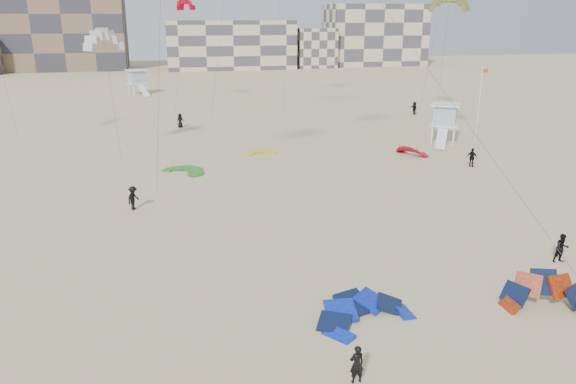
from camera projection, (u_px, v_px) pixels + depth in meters
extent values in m
plane|color=tan|center=(336.00, 357.00, 23.15)|extent=(320.00, 320.00, 0.00)
imported|color=black|center=(357.00, 364.00, 21.33)|extent=(0.61, 0.43, 1.59)
imported|color=black|center=(562.00, 248.00, 31.74)|extent=(0.87, 0.70, 1.70)
imported|color=black|center=(133.00, 198.00, 40.28)|extent=(1.16, 1.31, 1.76)
imported|color=black|center=(472.00, 158.00, 51.61)|extent=(0.98, 1.07, 1.75)
imported|color=black|center=(180.00, 121.00, 69.51)|extent=(0.99, 0.81, 1.75)
imported|color=black|center=(414.00, 108.00, 78.63)|extent=(0.61, 1.68, 1.78)
cylinder|color=#3F3F3F|center=(160.00, 49.00, 37.74)|extent=(1.80, 1.31, 20.55)
cylinder|color=#3F3F3F|center=(420.00, 57.00, 36.01)|extent=(5.70, 28.39, 19.73)
cylinder|color=#3F3F3F|center=(113.00, 100.00, 51.22)|extent=(1.14, 5.75, 10.01)
cylinder|color=#3F3F3F|center=(441.00, 77.00, 54.07)|extent=(4.20, 7.20, 13.48)
cylinder|color=#3F3F3F|center=(431.00, 54.00, 73.48)|extent=(0.72, 2.57, 14.87)
cylinder|color=#3F3F3F|center=(4.00, 80.00, 56.65)|extent=(1.07, 0.78, 12.29)
cylinder|color=#3F3F3F|center=(280.00, 8.00, 72.07)|extent=(0.32, 4.91, 26.45)
cylinder|color=#3F3F3F|center=(180.00, 56.00, 78.09)|extent=(2.54, 10.38, 13.73)
cube|color=white|center=(444.00, 125.00, 61.32)|extent=(3.96, 3.96, 0.14)
cube|color=#92B0C7|center=(445.00, 115.00, 60.99)|extent=(3.25, 3.25, 2.06)
cube|color=white|center=(446.00, 105.00, 60.65)|extent=(4.10, 4.10, 0.16)
cube|color=white|center=(456.00, 139.00, 59.03)|extent=(2.39, 3.04, 1.70)
cube|color=white|center=(137.00, 83.00, 97.68)|extent=(3.89, 3.89, 0.15)
cube|color=#92B0C7|center=(137.00, 77.00, 97.34)|extent=(3.20, 3.20, 2.10)
cube|color=white|center=(136.00, 70.00, 96.99)|extent=(4.03, 4.03, 0.17)
cube|color=white|center=(137.00, 91.00, 95.35)|extent=(2.19, 3.14, 1.74)
cylinder|color=white|center=(479.00, 105.00, 60.44)|extent=(0.10, 0.10, 8.27)
cube|color=#C24319|center=(485.00, 71.00, 59.41)|extent=(0.62, 0.02, 0.41)
cube|color=brown|center=(67.00, 33.00, 139.50)|extent=(28.00, 14.00, 18.00)
cube|color=beige|center=(230.00, 44.00, 144.52)|extent=(32.00, 16.00, 12.00)
cube|color=beige|center=(375.00, 35.00, 153.62)|extent=(26.00, 14.00, 16.00)
cube|color=beige|center=(314.00, 48.00, 147.27)|extent=(10.00, 10.00, 10.00)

